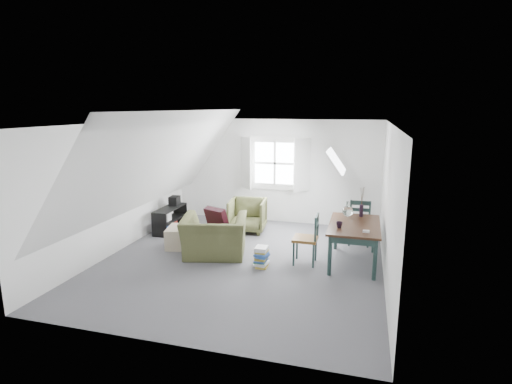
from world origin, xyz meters
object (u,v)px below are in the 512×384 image
(armchair_near, at_px, (215,255))
(dining_table, at_px, (354,229))
(armchair_far, at_px, (248,231))
(dining_chair_far, at_px, (360,221))
(media_shelf, at_px, (170,221))
(magazine_stack, at_px, (262,257))
(ottoman, at_px, (183,237))
(dining_chair_near, at_px, (307,238))

(armchair_near, relative_size, dining_table, 0.80)
(armchair_far, relative_size, dining_chair_far, 0.84)
(dining_table, xyz_separation_m, media_shelf, (-4.11, 0.85, -0.40))
(armchair_near, bearing_deg, media_shelf, -50.76)
(armchair_far, bearing_deg, dining_chair_far, -12.26)
(media_shelf, height_order, magazine_stack, media_shelf)
(dining_chair_far, relative_size, media_shelf, 0.91)
(armchair_near, bearing_deg, dining_table, 173.38)
(dining_table, height_order, media_shelf, dining_table)
(ottoman, bearing_deg, armchair_near, -19.94)
(ottoman, bearing_deg, armchair_far, 54.98)
(armchair_far, bearing_deg, media_shelf, -170.73)
(armchair_far, bearing_deg, magazine_stack, -72.69)
(dining_table, bearing_deg, magazine_stack, -161.95)
(armchair_far, relative_size, media_shelf, 0.77)
(dining_table, xyz_separation_m, dining_chair_far, (0.08, 1.06, -0.13))
(ottoman, bearing_deg, magazine_stack, -18.08)
(magazine_stack, bearing_deg, ottoman, 161.92)
(dining_table, xyz_separation_m, magazine_stack, (-1.55, -0.62, -0.46))
(armchair_near, xyz_separation_m, dining_chair_far, (2.64, 1.38, 0.51))
(magazine_stack, bearing_deg, dining_chair_far, 45.72)
(ottoman, xyz_separation_m, dining_table, (3.34, 0.03, 0.44))
(armchair_near, relative_size, dining_chair_near, 1.28)
(armchair_near, distance_m, armchair_far, 1.65)
(media_shelf, xyz_separation_m, magazine_stack, (2.56, -1.47, -0.06))
(media_shelf, bearing_deg, dining_table, -6.86)
(dining_chair_far, height_order, dining_chair_near, dining_chair_far)
(media_shelf, relative_size, magazine_stack, 2.91)
(armchair_far, bearing_deg, ottoman, -131.10)
(dining_table, relative_size, dining_chair_far, 1.52)
(dining_chair_near, bearing_deg, magazine_stack, -46.72)
(ottoman, xyz_separation_m, magazine_stack, (1.79, -0.58, -0.02))
(ottoman, height_order, magazine_stack, ottoman)
(armchair_far, distance_m, ottoman, 1.67)
(armchair_far, xyz_separation_m, ottoman, (-0.95, -1.36, 0.20))
(dining_chair_far, xyz_separation_m, magazine_stack, (-1.63, -1.67, -0.32))
(armchair_far, xyz_separation_m, dining_chair_far, (2.47, -0.27, 0.51))
(armchair_near, xyz_separation_m, armchair_far, (0.16, 1.64, 0.00))
(dining_chair_far, xyz_separation_m, media_shelf, (-4.19, -0.20, -0.26))
(dining_table, height_order, dining_chair_far, dining_chair_far)
(armchair_near, height_order, armchair_far, armchair_near)
(armchair_far, distance_m, dining_chair_far, 2.54)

